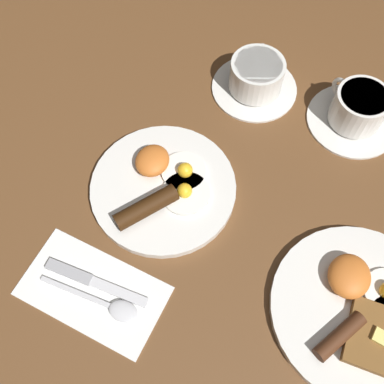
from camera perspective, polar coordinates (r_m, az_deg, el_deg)
ground_plane at (r=0.76m, az=-3.63°, el=0.25°), size 3.00×3.00×0.00m
breakfast_plate_near at (r=0.75m, az=-3.69°, el=0.71°), size 0.24×0.24×0.04m
breakfast_plate_far at (r=0.72m, az=20.70°, el=-13.81°), size 0.26×0.26×0.05m
teacup_near at (r=0.87m, az=8.14°, el=14.15°), size 0.16×0.16×0.07m
teacup_far at (r=0.87m, az=20.22°, el=9.69°), size 0.17×0.17×0.07m
napkin at (r=0.71m, az=-12.47°, el=-12.14°), size 0.14×0.23×0.01m
knife at (r=0.71m, az=-12.80°, el=-10.88°), size 0.02×0.17×0.01m
spoon at (r=0.70m, az=-10.08°, el=-14.16°), size 0.03×0.16×0.01m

